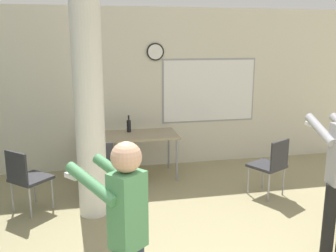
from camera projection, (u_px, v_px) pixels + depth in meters
wall_back at (142, 89)px, 6.62m from camera, size 8.00×0.15×2.80m
support_pillar at (89, 109)px, 4.67m from camera, size 0.37×0.37×2.80m
folding_table at (128, 138)px, 6.13m from camera, size 1.60×0.74×0.74m
bottle_on_table at (129, 126)px, 6.27m from camera, size 0.07×0.07×0.29m
waste_bin at (117, 182)px, 5.54m from camera, size 0.31×0.31×0.40m
chair_table_left at (99, 165)px, 5.31m from camera, size 0.44×0.44×0.87m
chair_mid_room at (271, 163)px, 5.41m from camera, size 0.59×0.59×0.87m
chair_near_pillar at (26, 176)px, 4.89m from camera, size 0.62×0.62×0.87m
person_playing_front at (126, 229)px, 2.66m from camera, size 0.58×0.62×1.58m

